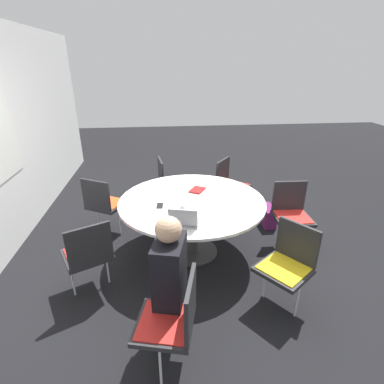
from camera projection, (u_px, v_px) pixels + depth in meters
ground_plane at (192, 251)px, 3.80m from camera, size 16.00×16.00×0.00m
conference_table at (192, 208)px, 3.56m from camera, size 1.71×1.71×0.73m
chair_0 at (173, 317)px, 2.18m from camera, size 0.53×0.51×0.85m
chair_1 at (288, 261)px, 2.80m from camera, size 0.60×0.60×0.85m
chair_2 at (291, 211)px, 3.74m from camera, size 0.44×0.45×0.85m
chair_3 at (230, 182)px, 4.62m from camera, size 0.60×0.60×0.85m
chair_4 at (169, 180)px, 4.70m from camera, size 0.49×0.47×0.85m
chair_5 at (104, 201)px, 3.99m from camera, size 0.58×0.59×0.85m
chair_6 at (88, 252)px, 2.93m from camera, size 0.57×0.58×0.85m
person_0 at (168, 274)px, 2.33m from camera, size 0.40×0.32×1.20m
laptop at (184, 221)px, 2.95m from camera, size 0.31×0.33×0.21m
spiral_notebook at (197, 190)px, 3.75m from camera, size 0.26×0.24×0.02m
coffee_cup at (184, 203)px, 3.32m from camera, size 0.07×0.07×0.10m
cell_phone at (160, 206)px, 3.36m from camera, size 0.15×0.08×0.01m
handbag at (267, 216)px, 4.38m from camera, size 0.36×0.16×0.28m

